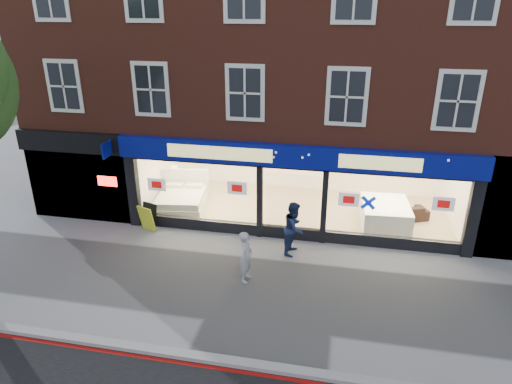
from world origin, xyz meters
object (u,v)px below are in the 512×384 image
(pedestrian_grey, at_px, (246,257))
(display_bed, at_px, (182,199))
(a_board, at_px, (148,217))
(pedestrian_blue, at_px, (294,228))
(sofa, at_px, (401,213))
(mattress_stack, at_px, (385,214))

(pedestrian_grey, bearing_deg, display_bed, 43.12)
(a_board, xyz_separation_m, pedestrian_blue, (5.11, -0.53, 0.38))
(sofa, height_order, a_board, a_board)
(sofa, distance_m, a_board, 8.92)
(display_bed, xyz_separation_m, pedestrian_blue, (4.53, -2.32, 0.42))
(a_board, bearing_deg, display_bed, 90.87)
(display_bed, xyz_separation_m, pedestrian_grey, (3.40, -4.15, 0.32))
(mattress_stack, distance_m, sofa, 0.79)
(mattress_stack, height_order, sofa, mattress_stack)
(mattress_stack, bearing_deg, sofa, 40.15)
(mattress_stack, height_order, pedestrian_blue, pedestrian_blue)
(display_bed, xyz_separation_m, mattress_stack, (7.42, 0.05, 0.06))
(display_bed, distance_m, sofa, 8.04)
(mattress_stack, xyz_separation_m, a_board, (-8.00, -1.85, -0.02))
(display_bed, distance_m, a_board, 1.89)
(mattress_stack, distance_m, pedestrian_grey, 5.82)
(sofa, relative_size, a_board, 1.98)
(mattress_stack, distance_m, a_board, 8.21)
(sofa, relative_size, pedestrian_grey, 1.23)
(sofa, bearing_deg, a_board, -8.33)
(pedestrian_grey, bearing_deg, mattress_stack, -39.90)
(mattress_stack, bearing_deg, pedestrian_blue, -140.60)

